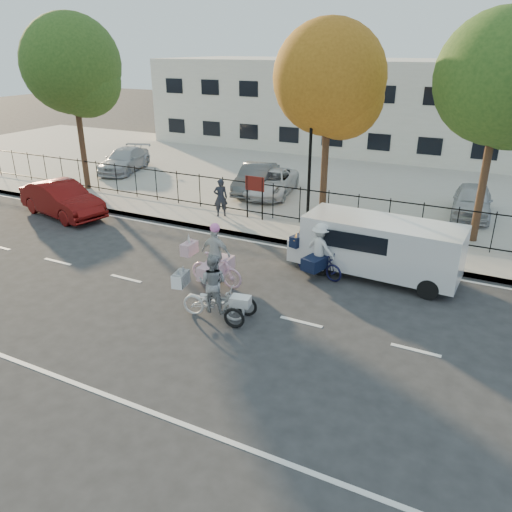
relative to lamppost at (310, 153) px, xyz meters
The scene contains 22 objects.
ground 7.50m from the lamppost, 94.21° to the right, with size 120.00×120.00×0.00m, color #333334.
road_markings 7.49m from the lamppost, 94.21° to the right, with size 60.00×9.52×0.01m, color silver, non-canonical shape.
curb 3.54m from the lamppost, 105.95° to the right, with size 60.00×0.10×0.15m, color #A8A399.
sidewalk 3.16m from the lamppost, 125.54° to the right, with size 60.00×2.20×0.15m, color #A8A399.
parking_lot 8.76m from the lamppost, 93.49° to the left, with size 60.00×15.60×0.15m, color #A8A399.
iron_fence 2.30m from the lamppost, 141.34° to the left, with size 58.00×0.06×1.50m, color black, non-canonical shape.
building 18.21m from the lamppost, 91.57° to the left, with size 34.00×10.00×6.00m, color silver.
lamppost is the anchor object (origin of this frame).
street_sign 2.90m from the lamppost, behind, with size 0.85×0.06×1.80m.
zebra_trike 8.01m from the lamppost, 87.89° to the right, with size 2.17×1.04×1.85m.
unicorn_bike 6.38m from the lamppost, 96.98° to the right, with size 1.99×1.38×2.03m.
bull_bike 4.91m from the lamppost, 63.85° to the right, with size 1.98×1.39×1.78m.
white_van 5.08m from the lamppost, 40.33° to the right, with size 5.36×2.02×1.88m.
red_sedan 10.84m from the lamppost, 163.53° to the right, with size 1.56×4.48×1.48m, color #5F0C0A.
pedestrian 4.37m from the lamppost, behind, with size 0.59×0.39×1.62m, color black.
lot_car_a 13.86m from the lamppost, 161.52° to the left, with size 1.77×4.36×1.26m, color #B8BBC1.
lot_car_b 5.50m from the lamppost, 132.01° to the left, with size 1.97×4.28×1.19m, color silver.
lot_car_c 6.05m from the lamppost, 138.02° to the left, with size 1.43×4.09×1.35m, color #4B4F53.
lot_car_d 7.64m from the lamppost, 38.71° to the left, with size 1.54×3.83×1.30m, color #B2B4BA.
tree_west 12.31m from the lamppost, behind, with size 4.55×4.55×8.34m.
tree_mid 2.76m from the lamppost, 76.84° to the left, with size 4.30×4.30×7.88m.
tree_east 6.86m from the lamppost, 13.22° to the left, with size 4.40×4.40×8.07m.
Camera 1 is at (7.16, -10.94, 6.85)m, focal length 35.00 mm.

